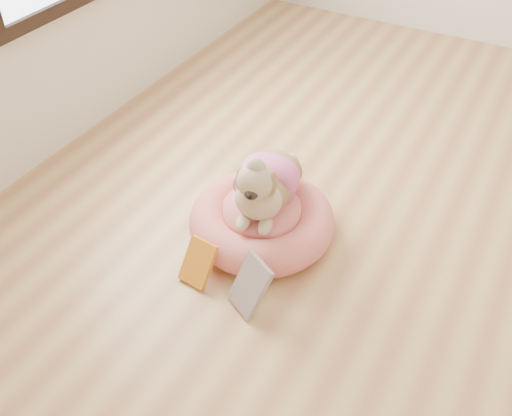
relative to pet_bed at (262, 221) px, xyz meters
The scene contains 5 objects.
floor 0.82m from the pet_bed, ahead, with size 4.50×4.50×0.00m, color #B07649.
pet_bed is the anchor object (origin of this frame).
dog 0.24m from the pet_bed, 74.81° to the left, with size 0.30×0.44×0.32m, color brown, non-canonical shape.
book_yellow 0.35m from the pet_bed, 106.34° to the right, with size 0.12×0.02×0.18m, color yellow.
book_white 0.38m from the pet_bed, 67.97° to the right, with size 0.14×0.02×0.21m, color white.
Camera 1 is at (0.01, -1.65, 1.66)m, focal length 40.00 mm.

